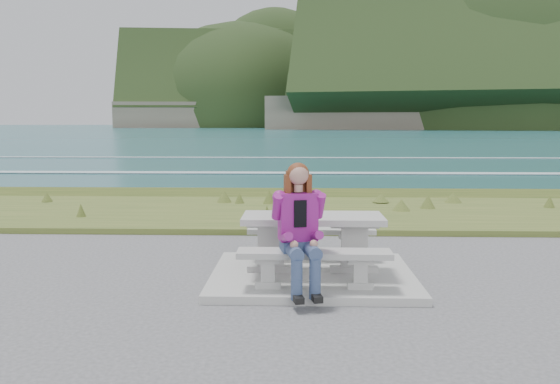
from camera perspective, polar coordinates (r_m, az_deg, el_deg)
The scene contains 8 objects.
concrete_slab at distance 7.20m, azimuth 3.40°, elevation -8.72°, with size 2.60×2.10×0.10m, color #A6A6A1.
picnic_table at distance 7.05m, azimuth 3.43°, elevation -3.77°, with size 1.80×0.75×0.75m.
bench_landward at distance 6.42m, azimuth 3.59°, elevation -7.01°, with size 1.80×0.35×0.45m.
bench_seaward at distance 7.78m, azimuth 3.28°, elevation -4.47°, with size 1.80×0.35×0.45m.
grass_verge at distance 12.09m, azimuth 2.77°, elevation -2.41°, with size 160.00×4.50×0.22m, color #36521F.
shore_drop at distance 14.96m, azimuth 2.59°, elevation -0.54°, with size 160.00×0.80×2.20m, color brown.
ocean at distance 32.23m, azimuth 2.19°, elevation 0.56°, with size 1600.00×1600.00×0.09m.
seated_woman at distance 6.24m, azimuth 2.18°, elevation -5.60°, with size 0.56×0.81×1.48m.
Camera 1 is at (-0.20, -6.92, 2.03)m, focal length 35.00 mm.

